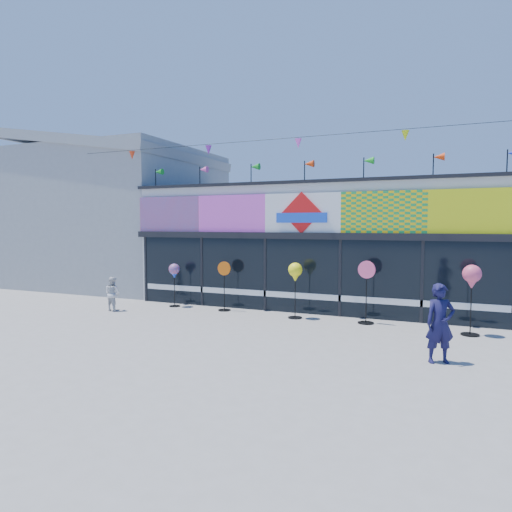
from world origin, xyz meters
The scene contains 10 objects.
ground centered at (0.00, 0.00, 0.00)m, with size 80.00×80.00×0.00m, color gray.
kite_shop centered at (0.00, 5.94, 2.05)m, with size 16.00×5.70×5.31m.
neighbour_building centered at (-10.00, 7.00, 3.20)m, with size 8.18×7.20×6.87m.
spinner_0 centered at (-4.26, 2.86, 1.16)m, with size 0.37×0.37×1.44m.
spinner_1 centered at (-2.39, 2.87, 0.83)m, with size 0.44×0.40×1.57m.
spinner_2 centered at (0.05, 2.63, 1.31)m, with size 0.41×0.41×1.64m.
spinner_3 centered at (2.09, 2.71, 0.92)m, with size 0.49×0.45×1.75m.
spinner_4 centered at (4.70, 2.35, 1.41)m, with size 0.45×0.45×1.76m.
adult_man centered at (4.04, -0.36, 0.79)m, with size 0.58×0.38×1.59m, color #14123A.
child centered at (-5.68, 1.48, 0.54)m, with size 0.53×0.30×1.09m, color silver.
Camera 1 is at (4.16, -9.99, 2.75)m, focal length 32.00 mm.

